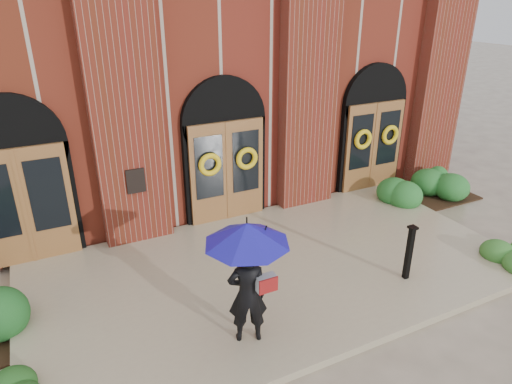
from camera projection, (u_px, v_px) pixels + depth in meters
ground at (280, 277)px, 9.46m from camera, size 90.00×90.00×0.00m
landing at (277, 270)px, 9.55m from camera, size 10.00×5.30×0.15m
church_building at (154, 54)px, 15.26m from camera, size 16.20×12.53×7.00m
man_with_umbrella at (247, 260)px, 6.97m from camera, size 1.71×1.71×2.14m
metal_post at (409, 251)px, 8.92m from camera, size 0.16×0.16×1.16m
hedge_wall_right at (428, 189)px, 12.77m from camera, size 2.80×1.12×0.72m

